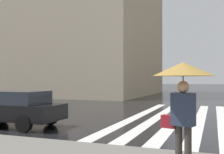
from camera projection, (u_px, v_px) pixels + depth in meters
zebra_crossing at (211, 119)px, 12.83m from camera, size 13.00×7.50×0.01m
haussmann_block_mid at (61, 22)px, 36.45m from camera, size 18.92×23.83×19.48m
car_black at (13, 107)px, 10.74m from camera, size 1.85×4.10×1.41m
pedestrian_with_floral_umbrella at (183, 82)px, 4.98m from camera, size 1.12×1.12×2.02m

